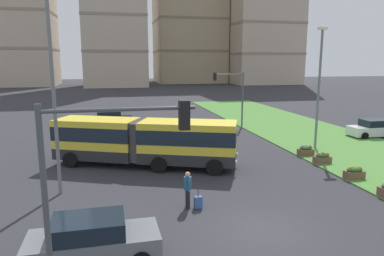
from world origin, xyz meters
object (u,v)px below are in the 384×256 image
object	(u,v)px
streetlight_left	(53,86)
streetlight_median	(319,84)
car_black_sedan	(110,119)
apartment_tower_west	(17,14)
car_grey_wagon	(93,241)
flower_planter_3	(306,150)
car_white_van	(374,129)
articulated_bus	(145,141)
flower_planter_1	(354,173)
rolling_suitcase	(198,202)
flower_planter_2	(322,158)
pedestrian_crossing	(188,187)
traffic_light_far_right	(232,90)
apartment_tower_centre	(189,7)
traffic_light_near_left	(98,168)

from	to	relation	value
streetlight_left	streetlight_median	size ratio (longest dim) A/B	1.10
car_black_sedan	apartment_tower_west	world-z (taller)	apartment_tower_west
car_grey_wagon	apartment_tower_west	world-z (taller)	apartment_tower_west
flower_planter_3	car_white_van	bearing A→B (deg)	26.36
articulated_bus	car_black_sedan	distance (m)	15.51
flower_planter_1	streetlight_median	world-z (taller)	streetlight_median
car_grey_wagon	rolling_suitcase	size ratio (longest dim) A/B	4.57
car_white_van	flower_planter_2	distance (m)	11.62
apartment_tower_west	pedestrian_crossing	bearing A→B (deg)	-73.42
flower_planter_3	traffic_light_far_right	xyz separation A→B (m)	(-1.50, 11.94, 3.44)
flower_planter_3	flower_planter_2	bearing A→B (deg)	-90.00
pedestrian_crossing	apartment_tower_west	world-z (taller)	apartment_tower_west
car_grey_wagon	flower_planter_2	distance (m)	16.69
car_grey_wagon	apartment_tower_centre	xyz separation A→B (m)	(25.20, 102.66, 22.79)
car_white_van	streetlight_left	size ratio (longest dim) A/B	0.44
car_white_van	flower_planter_1	world-z (taller)	car_white_van
rolling_suitcase	articulated_bus	bearing A→B (deg)	103.22
pedestrian_crossing	articulated_bus	bearing A→B (deg)	100.17
pedestrian_crossing	traffic_light_far_right	distance (m)	21.15
articulated_bus	traffic_light_near_left	distance (m)	13.56
streetlight_left	pedestrian_crossing	bearing A→B (deg)	-27.84
pedestrian_crossing	apartment_tower_centre	world-z (taller)	apartment_tower_centre
rolling_suitcase	streetlight_median	bearing A→B (deg)	38.49
traffic_light_far_right	flower_planter_1	bearing A→B (deg)	-85.03
rolling_suitcase	pedestrian_crossing	bearing A→B (deg)	156.04
car_white_van	flower_planter_1	size ratio (longest dim) A/B	4.06
traffic_light_far_right	car_black_sedan	bearing A→B (deg)	164.07
flower_planter_3	articulated_bus	bearing A→B (deg)	179.50
streetlight_median	car_white_van	bearing A→B (deg)	20.38
car_grey_wagon	car_black_sedan	distance (m)	26.28
traffic_light_far_right	flower_planter_2	bearing A→B (deg)	-83.89
pedestrian_crossing	flower_planter_3	distance (m)	12.43
articulated_bus	streetlight_median	world-z (taller)	streetlight_median
flower_planter_2	car_grey_wagon	bearing A→B (deg)	-148.36
pedestrian_crossing	rolling_suitcase	xyz separation A→B (m)	(0.45, -0.20, -0.69)
car_black_sedan	flower_planter_1	distance (m)	24.86
car_black_sedan	pedestrian_crossing	bearing A→B (deg)	-81.04
car_white_van	rolling_suitcase	xyz separation A→B (m)	(-19.14, -12.02, -0.44)
flower_planter_3	traffic_light_near_left	world-z (taller)	traffic_light_near_left
pedestrian_crossing	apartment_tower_centre	bearing A→B (deg)	77.94
pedestrian_crossing	rolling_suitcase	size ratio (longest dim) A/B	1.79
streetlight_median	traffic_light_far_right	bearing A→B (deg)	108.68
flower_planter_1	traffic_light_near_left	world-z (taller)	traffic_light_near_left
car_white_van	flower_planter_1	xyz separation A→B (m)	(-9.44, -10.00, -0.33)
pedestrian_crossing	apartment_tower_west	size ratio (longest dim) A/B	0.05
rolling_suitcase	flower_planter_2	world-z (taller)	rolling_suitcase
pedestrian_crossing	streetlight_median	distance (m)	15.58
apartment_tower_west	flower_planter_1	bearing A→B (deg)	-67.43
car_grey_wagon	flower_planter_2	bearing A→B (deg)	31.64
pedestrian_crossing	flower_planter_2	size ratio (longest dim) A/B	1.58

